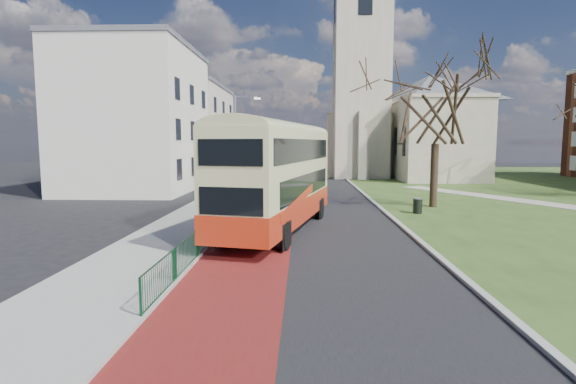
{
  "coord_description": "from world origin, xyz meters",
  "views": [
    {
      "loc": [
        1.0,
        -18.43,
        4.35
      ],
      "look_at": [
        0.28,
        2.86,
        2.0
      ],
      "focal_mm": 28.0,
      "sensor_mm": 36.0,
      "label": 1
    }
  ],
  "objects_px": {
    "bus": "(278,172)",
    "litter_bin": "(418,206)",
    "winter_tree_near": "(437,93)",
    "streetlamp": "(237,140)"
  },
  "relations": [
    {
      "from": "streetlamp",
      "to": "bus",
      "type": "bearing_deg",
      "value": -74.32
    },
    {
      "from": "streetlamp",
      "to": "winter_tree_near",
      "type": "relative_size",
      "value": 0.73
    },
    {
      "from": "bus",
      "to": "winter_tree_near",
      "type": "relative_size",
      "value": 1.16
    },
    {
      "from": "winter_tree_near",
      "to": "litter_bin",
      "type": "bearing_deg",
      "value": -121.32
    },
    {
      "from": "streetlamp",
      "to": "litter_bin",
      "type": "xyz_separation_m",
      "value": [
        12.35,
        -9.04,
        -4.08
      ]
    },
    {
      "from": "bus",
      "to": "litter_bin",
      "type": "bearing_deg",
      "value": 46.71
    },
    {
      "from": "bus",
      "to": "winter_tree_near",
      "type": "height_order",
      "value": "winter_tree_near"
    },
    {
      "from": "bus",
      "to": "litter_bin",
      "type": "relative_size",
      "value": 13.34
    },
    {
      "from": "bus",
      "to": "streetlamp",
      "type": "bearing_deg",
      "value": 118.21
    },
    {
      "from": "streetlamp",
      "to": "litter_bin",
      "type": "bearing_deg",
      "value": -36.21
    }
  ]
}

